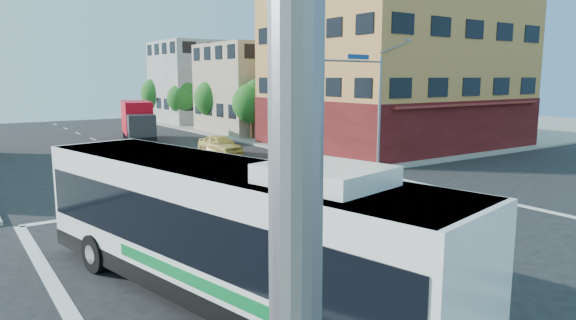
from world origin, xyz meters
TOP-DOWN VIEW (x-y plane):
  - ground at (0.00, 0.00)m, footprint 120.00×120.00m
  - sidewalk_ne at (35.00, 35.00)m, footprint 50.00×50.00m
  - corner_building_ne at (19.99, 18.48)m, footprint 18.10×15.44m
  - building_east_near at (16.98, 33.98)m, footprint 12.06×10.06m
  - building_east_far at (16.98, 47.98)m, footprint 12.06×10.06m
  - signal_mast_ne at (9.08, 10.62)m, footprint 7.91×1.13m
  - signal_mast_sw at (-9.08, -10.64)m, footprint 7.91×1.01m
  - street_tree_a at (11.90, 27.92)m, footprint 3.60×3.60m
  - street_tree_b at (11.90, 35.92)m, footprint 3.80×3.80m
  - street_tree_c at (11.90, 43.92)m, footprint 3.40×3.40m
  - street_tree_d at (11.90, 51.92)m, footprint 4.00×4.00m
  - transit_bus at (-6.05, -0.90)m, footprint 5.61×13.61m
  - box_truck at (3.19, 33.61)m, footprint 3.86×8.07m
  - parked_car at (5.38, 21.74)m, footprint 2.08×4.45m

SIDE VIEW (x-z plane):
  - ground at x=0.00m, z-range 0.00..0.00m
  - sidewalk_ne at x=35.00m, z-range 0.00..0.15m
  - parked_car at x=5.38m, z-range 0.00..1.47m
  - box_truck at x=3.19m, z-range -0.05..3.44m
  - transit_bus at x=-6.05m, z-range -0.04..3.90m
  - street_tree_c at x=11.90m, z-range 0.82..6.11m
  - street_tree_a at x=11.90m, z-range 0.83..6.35m
  - street_tree_b at x=11.90m, z-range 0.85..6.65m
  - street_tree_d at x=11.90m, z-range 0.87..6.90m
  - building_east_near at x=16.98m, z-range 0.01..9.01m
  - signal_mast_ne at x=9.08m, z-range 0.95..9.02m
  - signal_mast_sw at x=-9.08m, z-range 0.95..9.02m
  - building_east_far at x=16.98m, z-range 0.01..10.01m
  - corner_building_ne at x=19.99m, z-range -1.11..12.89m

